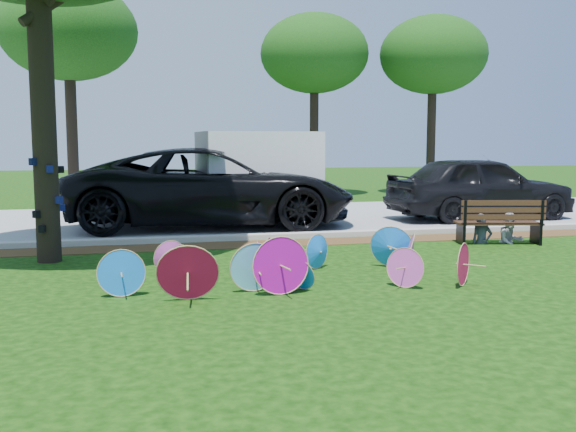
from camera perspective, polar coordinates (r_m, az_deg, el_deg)
name	(u,v)px	position (r m, az deg, el deg)	size (l,w,h in m)	color
ground	(286,291)	(9.65, -0.20, -6.72)	(90.00, 90.00, 0.00)	black
mulch_strip	(240,245)	(13.99, -4.32, -2.55)	(90.00, 1.00, 0.01)	#472D16
curb	(235,237)	(14.67, -4.74, -1.91)	(90.00, 0.30, 0.12)	#B7B5AD
street	(214,219)	(18.76, -6.59, -0.25)	(90.00, 8.00, 0.01)	gray
parasol_pile	(288,261)	(10.05, -0.01, -4.06)	(5.73, 2.42, 0.88)	#BB099E
black_van	(212,188)	(16.98, -6.77, 2.52)	(3.43, 7.44, 2.07)	black
dark_pickup	(480,187)	(19.40, 16.70, 2.46)	(2.18, 5.41, 1.84)	black
cargo_trailer	(259,172)	(17.75, -2.59, 3.93)	(3.15, 1.99, 2.80)	white
park_bench	(498,222)	(14.81, 18.17, -0.48)	(1.86, 0.71, 0.97)	black
person_left	(483,215)	(14.66, 16.92, 0.12)	(0.47, 0.31, 1.29)	#39414D
person_right	(511,214)	(15.02, 19.23, 0.18)	(0.62, 0.49, 1.28)	#BCBAC4
bg_trees	(288,48)	(25.15, -0.02, 14.68)	(18.44, 7.82, 7.40)	black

